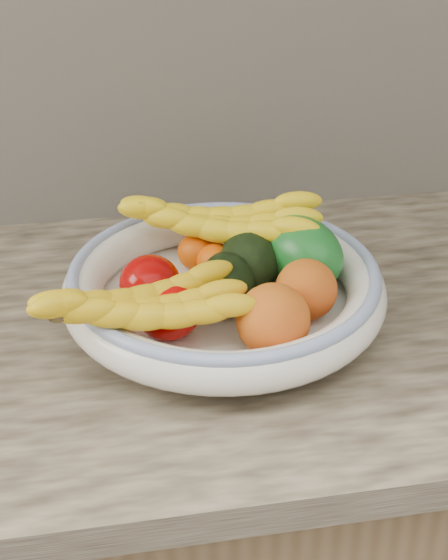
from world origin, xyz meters
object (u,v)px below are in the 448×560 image
(green_mango, at_px, (301,252))
(banana_bunch_back, at_px, (219,227))
(fruit_bowl, at_px, (224,288))
(banana_bunch_front, at_px, (142,311))

(green_mango, height_order, banana_bunch_back, green_mango)
(fruit_bowl, distance_m, banana_bunch_front, 0.14)
(green_mango, height_order, banana_bunch_front, green_mango)
(green_mango, distance_m, banana_bunch_back, 0.11)
(banana_bunch_front, bearing_deg, banana_bunch_back, 47.32)
(banana_bunch_back, bearing_deg, fruit_bowl, -79.64)
(fruit_bowl, relative_size, green_mango, 3.16)
(fruit_bowl, relative_size, banana_bunch_front, 1.54)
(fruit_bowl, distance_m, banana_bunch_back, 0.09)
(banana_bunch_back, relative_size, banana_bunch_front, 1.07)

